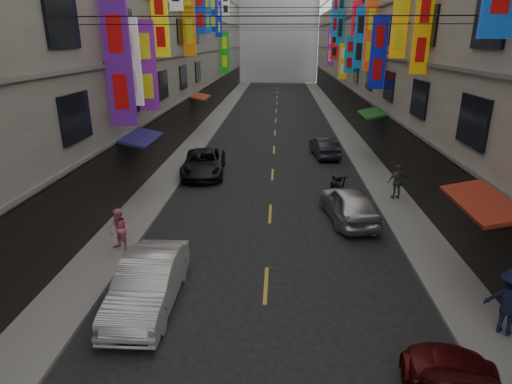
# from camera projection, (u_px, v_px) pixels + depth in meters

# --- Properties ---
(sidewalk_left) EXTENTS (2.00, 90.00, 0.12)m
(sidewalk_left) POSITION_uv_depth(u_px,v_px,m) (205.00, 131.00, 36.58)
(sidewalk_left) COLOR slate
(sidewalk_left) RESTS_ON ground
(sidewalk_right) EXTENTS (2.00, 90.00, 0.12)m
(sidewalk_right) POSITION_uv_depth(u_px,v_px,m) (346.00, 133.00, 35.97)
(sidewalk_right) COLOR slate
(sidewalk_right) RESTS_ON ground
(building_row_left) EXTENTS (10.14, 90.00, 19.00)m
(building_row_left) POSITION_uv_depth(u_px,v_px,m) (125.00, 12.00, 33.73)
(building_row_left) COLOR gray
(building_row_left) RESTS_ON ground
(building_row_right) EXTENTS (10.14, 90.00, 19.00)m
(building_row_right) POSITION_uv_depth(u_px,v_px,m) (434.00, 11.00, 32.51)
(building_row_right) COLOR #AAA28F
(building_row_right) RESTS_ON ground
(haze_block) EXTENTS (18.00, 8.00, 22.00)m
(haze_block) POSITION_uv_depth(u_px,v_px,m) (279.00, 20.00, 79.66)
(haze_block) COLOR silver
(haze_block) RESTS_ON ground
(shop_signage) EXTENTS (14.00, 55.00, 11.77)m
(shop_signage) POSITION_uv_depth(u_px,v_px,m) (271.00, 11.00, 26.54)
(shop_signage) COLOR #0D1CA2
(shop_signage) RESTS_ON ground
(street_awnings) EXTENTS (13.99, 35.20, 0.41)m
(street_awnings) POSITION_uv_depth(u_px,v_px,m) (245.00, 139.00, 20.30)
(street_awnings) COLOR #16532B
(street_awnings) RESTS_ON ground
(overhead_cables) EXTENTS (14.00, 38.04, 1.24)m
(overhead_cables) POSITION_uv_depth(u_px,v_px,m) (275.00, 12.00, 22.06)
(overhead_cables) COLOR black
(overhead_cables) RESTS_ON ground
(lane_markings) EXTENTS (0.12, 80.20, 0.01)m
(lane_markings) POSITION_uv_depth(u_px,v_px,m) (274.00, 141.00, 33.47)
(lane_markings) COLOR gold
(lane_markings) RESTS_ON ground
(scooter_far_right) EXTENTS (0.73, 1.76, 1.14)m
(scooter_far_right) POSITION_uv_depth(u_px,v_px,m) (338.00, 185.00, 21.78)
(scooter_far_right) COLOR black
(scooter_far_right) RESTS_ON ground
(car_left_mid) EXTENTS (1.62, 4.52, 1.48)m
(car_left_mid) POSITION_uv_depth(u_px,v_px,m) (148.00, 283.00, 12.44)
(car_left_mid) COLOR silver
(car_left_mid) RESTS_ON ground
(car_left_far) EXTENTS (2.73, 5.20, 1.40)m
(car_left_far) POSITION_uv_depth(u_px,v_px,m) (204.00, 163.00, 24.78)
(car_left_far) COLOR black
(car_left_far) RESTS_ON ground
(car_right_mid) EXTENTS (2.39, 4.61, 1.50)m
(car_right_mid) POSITION_uv_depth(u_px,v_px,m) (349.00, 204.00, 18.44)
(car_right_mid) COLOR silver
(car_right_mid) RESTS_ON ground
(car_right_far) EXTENTS (1.84, 4.09, 1.30)m
(car_right_far) POSITION_uv_depth(u_px,v_px,m) (325.00, 147.00, 28.71)
(car_right_far) COLOR #2B2A33
(car_right_far) RESTS_ON ground
(pedestrian_lfar) EXTENTS (0.93, 0.84, 1.59)m
(pedestrian_lfar) POSITION_uv_depth(u_px,v_px,m) (119.00, 230.00, 15.51)
(pedestrian_lfar) COLOR pink
(pedestrian_lfar) RESTS_ON sidewalk_left
(pedestrian_rnear) EXTENTS (1.32, 1.24, 1.85)m
(pedestrian_rnear) POSITION_uv_depth(u_px,v_px,m) (510.00, 302.00, 11.01)
(pedestrian_rnear) COLOR #121632
(pedestrian_rnear) RESTS_ON sidewalk_right
(pedestrian_rfar) EXTENTS (1.10, 0.77, 1.71)m
(pedestrian_rfar) POSITION_uv_depth(u_px,v_px,m) (398.00, 182.00, 20.59)
(pedestrian_rfar) COLOR #535255
(pedestrian_rfar) RESTS_ON sidewalk_right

